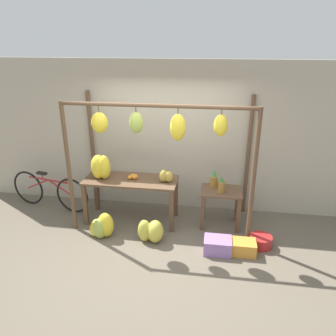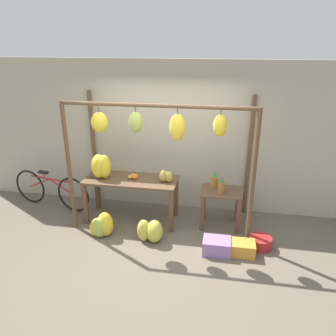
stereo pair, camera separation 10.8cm
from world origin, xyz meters
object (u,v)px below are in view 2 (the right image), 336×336
Objects in this scene: fruit_crate_purple at (242,248)px; parked_bicycle at (51,190)px; orange_pile at (134,176)px; fruit_crate_white at (217,246)px; banana_pile_ground_right at (151,231)px; papaya_pile at (166,176)px; banana_pile_ground_left at (101,226)px; blue_bucket at (260,242)px; banana_pile_on_table at (101,167)px; pineapple_cluster at (217,182)px.

parked_bicycle is at bearing 165.62° from fruit_crate_purple.
fruit_crate_white is at bearing -27.03° from orange_pile.
papaya_pile reaches higher than banana_pile_ground_right.
papaya_pile is at bearing 76.55° from banana_pile_ground_right.
banana_pile_ground_left reaches higher than fruit_crate_purple.
fruit_crate_white reaches higher than blue_bucket.
orange_pile is 2.19m from fruit_crate_purple.
banana_pile_on_table is 2.44× the size of orange_pile.
parked_bicycle reaches higher than fruit_crate_purple.
parked_bicycle is 4.46× the size of fruit_crate_purple.
orange_pile is 0.40× the size of banana_pile_ground_left.
fruit_crate_white is (1.08, -0.12, -0.08)m from banana_pile_ground_right.
pineapple_cluster is (1.46, 0.08, -0.04)m from orange_pile.
papaya_pile reaches higher than banana_pile_ground_left.
banana_pile_on_table is 1.43m from banana_pile_ground_right.
papaya_pile is at bearing 163.71° from blue_bucket.
parked_bicycle reaches higher than banana_pile_ground_right.
fruit_crate_purple is at bearing -27.96° from papaya_pile.
banana_pile_ground_right is at bearing -175.65° from blue_bucket.
pineapple_cluster is at bearing 8.07° from papaya_pile.
pineapple_cluster is at bearing 35.65° from banana_pile_ground_right.
banana_pile_ground_right is (-1.02, -0.73, -0.63)m from pineapple_cluster.
banana_pile_ground_right is 1.22× the size of blue_bucket.
orange_pile is at bearing 152.97° from fruit_crate_white.
fruit_crate_white is at bearing -86.18° from pineapple_cluster.
banana_pile_on_table is 1.13× the size of fruit_crate_purple.
pineapple_cluster is 0.89m from papaya_pile.
papaya_pile is (-1.62, 0.47, 0.83)m from blue_bucket.
parked_bicycle is (-1.74, 0.19, -0.49)m from orange_pile.
fruit_crate_purple is at bearing -15.51° from banana_pile_on_table.
pineapple_cluster reaches higher than blue_bucket.
banana_pile_on_table reaches higher than blue_bucket.
banana_pile_on_table is at bearing -179.33° from papaya_pile.
blue_bucket is 1.24× the size of papaya_pile.
pineapple_cluster is 1.18× the size of papaya_pile.
blue_bucket is at bearing 38.32° from fruit_crate_purple.
banana_pile_ground_right is at bearing -55.76° from orange_pile.
banana_pile_ground_right is (1.01, -0.59, -0.82)m from banana_pile_on_table.
banana_pile_ground_left reaches higher than blue_bucket.
fruit_crate_purple is at bearing -3.76° from banana_pile_ground_right.
fruit_crate_white is (1.94, -0.16, -0.06)m from banana_pile_ground_left.
papaya_pile is at bearing 29.55° from banana_pile_ground_left.
orange_pile is 0.50× the size of blue_bucket.
banana_pile_ground_right is 1.52× the size of papaya_pile.
banana_pile_ground_right reaches higher than fruit_crate_purple.
parked_bicycle is (-3.26, 0.96, 0.25)m from fruit_crate_white.
orange_pile is at bearing -6.21° from parked_bicycle.
pineapple_cluster is at bearing 3.87° from banana_pile_on_table.
fruit_crate_white is 1.43m from papaya_pile.
fruit_crate_purple is (0.45, -0.83, -0.71)m from pineapple_cluster.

